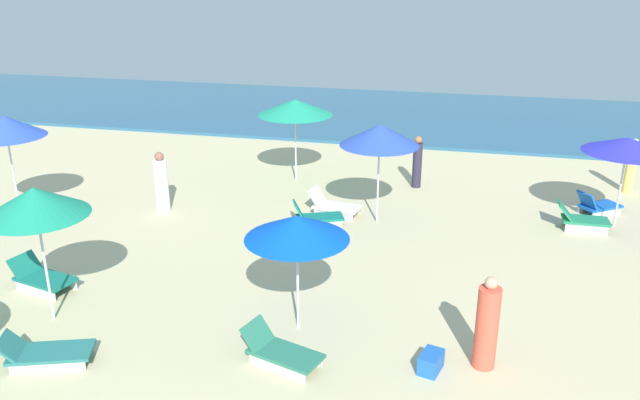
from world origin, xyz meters
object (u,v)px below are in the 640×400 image
Objects in this scene: lounge_chair_4_0 at (316,217)px; umbrella_6 at (297,227)px; lounge_chair_3_1 at (581,220)px; umbrella_4 at (380,135)px; umbrella_2 at (295,107)px; beachgoer_0 at (417,163)px; umbrella_3 at (628,145)px; lounge_chair_3_0 at (597,206)px; umbrella_5 at (5,126)px; cooler_box_0 at (431,362)px; beachgoer_2 at (162,184)px; lounge_chair_7_1 at (45,353)px; umbrella_7 at (35,202)px; lounge_chair_4_1 at (333,206)px; beachgoer_4 at (487,326)px; lounge_chair_7_0 at (42,278)px; beachgoer_3 at (631,167)px; lounge_chair_6_0 at (280,351)px.

umbrella_6 reaches higher than lounge_chair_4_0.
umbrella_4 is at bearing 97.10° from lounge_chair_3_1.
umbrella_2 is 1.62× the size of beachgoer_0.
umbrella_3 is 9.57m from umbrella_6.
lounge_chair_3_0 is 15.95m from umbrella_5.
umbrella_2 reaches higher than beachgoer_0.
cooler_box_0 is (3.40, -5.76, -0.08)m from lounge_chair_4_0.
umbrella_6 is 1.34× the size of beachgoer_2.
umbrella_5 is at bearing 20.53° from lounge_chair_7_1.
umbrella_7 is 2.72m from lounge_chair_7_1.
lounge_chair_4_1 is (-6.51, -0.38, -0.04)m from lounge_chair_3_1.
beachgoer_4 is (7.41, 1.66, 0.57)m from lounge_chair_7_1.
lounge_chair_7_0 is at bearing 111.58° from beachgoer_2.
umbrella_4 is 1.61× the size of beachgoer_3.
umbrella_7 is (-11.26, -8.33, 2.21)m from lounge_chair_3_0.
lounge_chair_7_1 is at bearing -130.00° from lounge_chair_7_0.
lounge_chair_6_0 is at bearing -54.09° from beachgoer_4.
beachgoer_4 reaches higher than lounge_chair_6_0.
umbrella_4 reaches higher than beachgoer_0.
umbrella_7 is at bearing 99.35° from beachgoer_3.
cooler_box_0 is (3.15, -6.72, -0.07)m from lounge_chair_4_1.
beachgoer_0 is at bearing 76.13° from umbrella_4.
beachgoer_3 is (11.68, 11.81, 0.57)m from lounge_chair_7_1.
umbrella_2 reaches higher than lounge_chair_3_1.
lounge_chair_7_1 is 3.19× the size of cooler_box_0.
beachgoer_0 is 6.33m from beachgoer_3.
beachgoer_4 is 3.35× the size of cooler_box_0.
lounge_chair_4_0 is at bearing 174.43° from lounge_chair_4_1.
beachgoer_0 is at bearing 4.46° from umbrella_2.
lounge_chair_3_0 reaches higher than cooler_box_0.
lounge_chair_7_1 is (1.74, -2.39, -0.04)m from lounge_chair_7_0.
lounge_chair_4_0 is at bearing 74.23° from lounge_chair_3_0.
cooler_box_0 is at bearing -51.95° from beachgoer_0.
umbrella_7 is at bearing -130.41° from umbrella_4.
umbrella_4 is 0.94× the size of umbrella_5.
beachgoer_3 is (6.26, 0.98, 0.02)m from beachgoer_0.
lounge_chair_3_0 is (-0.31, 0.84, -1.97)m from umbrella_3.
umbrella_4 is at bearing 31.24° from cooler_box_0.
umbrella_5 is at bearing 79.39° from beachgoer_3.
lounge_chair_7_0 is at bearing -152.74° from umbrella_3.
umbrella_5 is 11.54m from beachgoer_0.
umbrella_3 is at bearing -10.48° from umbrella_2.
umbrella_4 is (-5.23, -0.68, 2.12)m from lounge_chair_3_1.
lounge_chair_4_0 is (-6.75, -1.34, -0.03)m from lounge_chair_3_1.
umbrella_4 reaches higher than beachgoer_2.
umbrella_5 reaches higher than beachgoer_0.
beachgoer_2 is at bearing -119.78° from beachgoer_0.
lounge_chair_4_0 is at bearing 88.33° from beachgoer_3.
lounge_chair_4_0 is 0.99m from lounge_chair_4_1.
lounge_chair_4_1 is 0.96× the size of lounge_chair_6_0.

